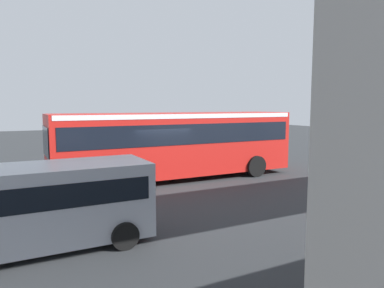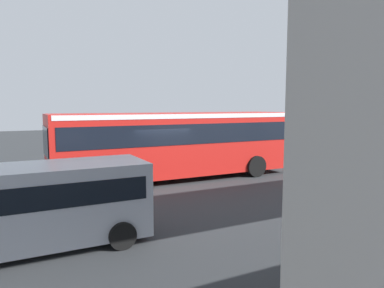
% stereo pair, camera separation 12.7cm
% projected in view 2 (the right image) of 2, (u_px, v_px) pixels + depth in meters
% --- Properties ---
extents(ground, '(80.00, 80.00, 0.00)m').
position_uv_depth(ground, '(157.00, 183.00, 15.93)').
color(ground, '#2D3033').
extents(city_bus, '(11.54, 2.85, 3.15)m').
position_uv_depth(city_bus, '(177.00, 140.00, 16.63)').
color(city_bus, red).
rests_on(city_bus, ground).
extents(parked_van, '(4.80, 2.17, 2.05)m').
position_uv_depth(parked_van, '(47.00, 200.00, 8.62)').
color(parked_van, '#B7BCC6').
rests_on(parked_van, ground).
extents(pedestrian, '(0.38, 0.38, 1.79)m').
position_uv_depth(pedestrian, '(102.00, 157.00, 17.86)').
color(pedestrian, '#2D2D38').
rests_on(pedestrian, ground).
extents(traffic_sign, '(0.08, 0.60, 2.80)m').
position_uv_depth(traffic_sign, '(183.00, 132.00, 21.20)').
color(traffic_sign, slate).
rests_on(traffic_sign, ground).
extents(lane_dash_leftmost, '(2.00, 0.20, 0.01)m').
position_uv_depth(lane_dash_leftmost, '(255.00, 160.00, 22.47)').
color(lane_dash_leftmost, silver).
rests_on(lane_dash_leftmost, ground).
extents(lane_dash_left, '(2.00, 0.20, 0.01)m').
position_uv_depth(lane_dash_left, '(200.00, 165.00, 20.67)').
color(lane_dash_left, silver).
rests_on(lane_dash_left, ground).
extents(lane_dash_centre, '(2.00, 0.20, 0.01)m').
position_uv_depth(lane_dash_centre, '(134.00, 171.00, 18.87)').
color(lane_dash_centre, silver).
rests_on(lane_dash_centre, ground).
extents(lane_dash_right, '(2.00, 0.20, 0.01)m').
position_uv_depth(lane_dash_right, '(55.00, 178.00, 17.07)').
color(lane_dash_right, silver).
rests_on(lane_dash_right, ground).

